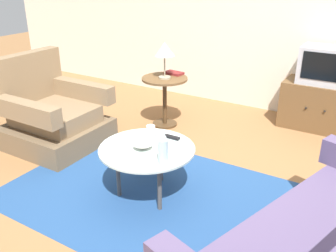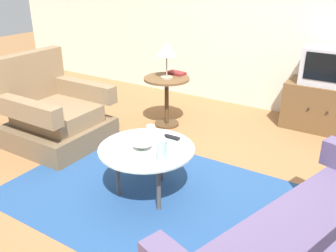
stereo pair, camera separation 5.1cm
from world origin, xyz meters
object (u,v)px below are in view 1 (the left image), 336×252
at_px(tv_stand, 319,106).
at_px(tv_remote_silver, 123,141).
at_px(side_table, 165,91).
at_px(table_lamp, 165,50).
at_px(armchair, 51,116).
at_px(book, 174,73).
at_px(mug, 151,131).
at_px(tv_remote_dark, 172,137).
at_px(vase, 163,148).
at_px(bowl, 143,146).
at_px(television, 326,65).
at_px(coffee_table, 147,152).

bearing_deg(tv_stand, tv_remote_silver, -117.59).
height_order(side_table, table_lamp, table_lamp).
bearing_deg(armchair, book, 146.85).
height_order(mug, tv_remote_dark, mug).
distance_m(vase, tv_remote_dark, 0.45).
relative_size(armchair, side_table, 1.59).
relative_size(vase, bowl, 1.61).
relative_size(television, tv_remote_dark, 3.92).
distance_m(table_lamp, mug, 1.32).
relative_size(armchair, mug, 7.65).
bearing_deg(bowl, tv_remote_silver, 174.87).
bearing_deg(book, armchair, -115.53).
relative_size(armchair, tv_remote_silver, 6.19).
relative_size(tv_remote_dark, tv_remote_silver, 0.93).
xyz_separation_m(armchair, vase, (1.70, -0.44, 0.26)).
relative_size(coffee_table, vase, 3.02).
height_order(table_lamp, vase, table_lamp).
bearing_deg(bowl, mug, 108.89).
xyz_separation_m(armchair, tv_stand, (2.40, 1.94, -0.03)).
height_order(side_table, tv_remote_dark, side_table).
xyz_separation_m(television, tv_remote_dark, (-0.86, -1.97, -0.32)).
xyz_separation_m(side_table, tv_remote_dark, (0.75, -1.09, 0.01)).
xyz_separation_m(table_lamp, vase, (0.90, -1.47, -0.36)).
relative_size(tv_stand, book, 3.57).
bearing_deg(side_table, television, 28.74).
xyz_separation_m(tv_stand, vase, (-0.70, -2.39, 0.29)).
relative_size(bowl, tv_remote_dark, 1.14).
xyz_separation_m(tv_stand, mug, (-1.04, -2.03, 0.21)).
height_order(armchair, side_table, armchair).
height_order(tv_stand, television, television).
height_order(coffee_table, vase, vase).
bearing_deg(tv_stand, coffee_table, -112.79).
relative_size(tv_stand, vase, 3.23).
distance_m(table_lamp, bowl, 1.57).
xyz_separation_m(television, bowl, (-0.96, -2.27, -0.30)).
xyz_separation_m(television, vase, (-0.70, -2.38, -0.20)).
xyz_separation_m(coffee_table, table_lamp, (-0.65, 1.33, 0.52)).
relative_size(coffee_table, tv_remote_dark, 5.53).
bearing_deg(mug, book, 112.51).
relative_size(table_lamp, tv_remote_silver, 2.71).
height_order(vase, book, vase).
bearing_deg(television, side_table, -151.26).
bearing_deg(table_lamp, tv_stand, 29.81).
relative_size(tv_stand, tv_remote_dark, 5.92).
relative_size(bowl, tv_remote_silver, 1.05).
bearing_deg(tv_remote_silver, mug, -124.29).
distance_m(armchair, tv_remote_dark, 1.55).
bearing_deg(bowl, book, 111.95).
height_order(television, table_lamp, table_lamp).
distance_m(mug, tv_remote_dark, 0.19).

